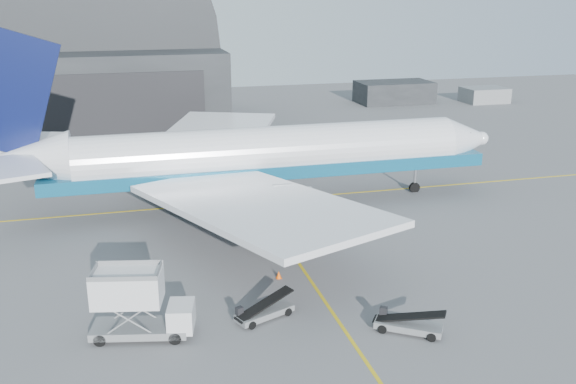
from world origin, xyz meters
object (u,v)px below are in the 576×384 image
object	(u,v)px
belt_loader_a	(264,312)
belt_loader_b	(408,324)
airliner	(250,156)
pushback_tug	(289,240)
catering_truck	(138,304)

from	to	relation	value
belt_loader_a	belt_loader_b	bearing A→B (deg)	-48.22
belt_loader_a	airliner	bearing A→B (deg)	57.55
pushback_tug	belt_loader_b	size ratio (longest dim) A/B	1.10
airliner	belt_loader_a	xyz separation A→B (m)	(-3.86, -23.03, -4.65)
catering_truck	belt_loader_a	distance (m)	8.20
catering_truck	pushback_tug	xyz separation A→B (m)	(12.74, 11.60, -1.48)
airliner	catering_truck	world-z (taller)	airliner
belt_loader_a	pushback_tug	bearing A→B (deg)	44.53
airliner	belt_loader_b	size ratio (longest dim) A/B	12.20
airliner	pushback_tug	xyz separation A→B (m)	(0.85, -11.66, -4.42)
catering_truck	belt_loader_b	world-z (taller)	catering_truck
airliner	belt_loader_b	world-z (taller)	airliner
catering_truck	belt_loader_b	bearing A→B (deg)	-0.73
catering_truck	pushback_tug	bearing A→B (deg)	54.48
airliner	belt_loader_a	size ratio (longest dim) A/B	12.24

